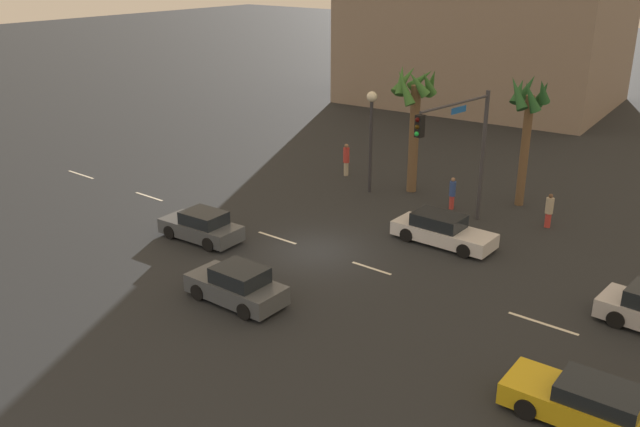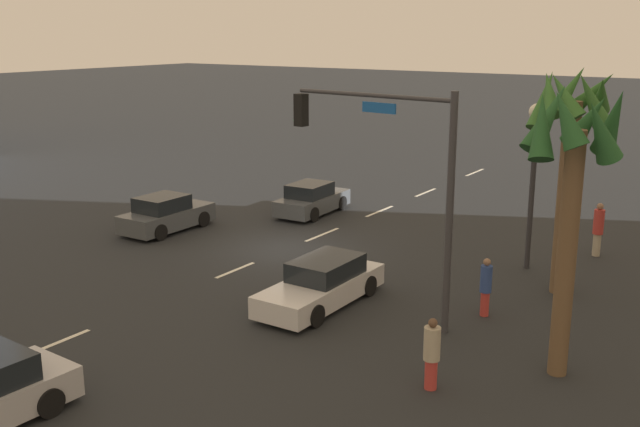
{
  "view_description": "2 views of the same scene",
  "coord_description": "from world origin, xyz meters",
  "px_view_note": "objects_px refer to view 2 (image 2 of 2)",
  "views": [
    {
      "loc": [
        17.51,
        -21.89,
        12.43
      ],
      "look_at": [
        -0.68,
        1.11,
        1.28
      ],
      "focal_mm": 38.69,
      "sensor_mm": 36.0,
      "label": 1
    },
    {
      "loc": [
        20.99,
        15.48,
        7.9
      ],
      "look_at": [
        -1.59,
        0.4,
        1.08
      ],
      "focal_mm": 41.36,
      "sensor_mm": 36.0,
      "label": 2
    }
  ],
  "objects_px": {
    "traffic_signal": "(393,164)",
    "pedestrian_2": "(432,352)",
    "car_3": "(166,215)",
    "pedestrian_0": "(598,228)",
    "palm_tree_1": "(570,129)",
    "car_2": "(322,284)",
    "pedestrian_1": "(486,286)",
    "palm_tree_0": "(572,163)",
    "streetlamp": "(535,153)",
    "car_0": "(312,200)"
  },
  "relations": [
    {
      "from": "car_2",
      "to": "pedestrian_0",
      "type": "height_order",
      "value": "pedestrian_0"
    },
    {
      "from": "car_2",
      "to": "traffic_signal",
      "type": "height_order",
      "value": "traffic_signal"
    },
    {
      "from": "pedestrian_2",
      "to": "palm_tree_1",
      "type": "xyz_separation_m",
      "value": [
        -8.01,
        0.5,
        4.16
      ]
    },
    {
      "from": "car_0",
      "to": "pedestrian_1",
      "type": "relative_size",
      "value": 2.38
    },
    {
      "from": "pedestrian_0",
      "to": "car_0",
      "type": "bearing_deg",
      "value": -87.32
    },
    {
      "from": "car_3",
      "to": "streetlamp",
      "type": "relative_size",
      "value": 0.71
    },
    {
      "from": "car_2",
      "to": "palm_tree_0",
      "type": "bearing_deg",
      "value": 84.95
    },
    {
      "from": "traffic_signal",
      "to": "car_2",
      "type": "bearing_deg",
      "value": -80.5
    },
    {
      "from": "car_3",
      "to": "palm_tree_0",
      "type": "distance_m",
      "value": 17.8
    },
    {
      "from": "car_0",
      "to": "car_2",
      "type": "height_order",
      "value": "car_0"
    },
    {
      "from": "car_2",
      "to": "pedestrian_0",
      "type": "distance_m",
      "value": 10.95
    },
    {
      "from": "palm_tree_1",
      "to": "car_0",
      "type": "bearing_deg",
      "value": -108.18
    },
    {
      "from": "pedestrian_1",
      "to": "pedestrian_0",
      "type": "bearing_deg",
      "value": 171.07
    },
    {
      "from": "car_3",
      "to": "traffic_signal",
      "type": "distance_m",
      "value": 12.73
    },
    {
      "from": "streetlamp",
      "to": "car_0",
      "type": "bearing_deg",
      "value": -102.08
    },
    {
      "from": "pedestrian_1",
      "to": "car_3",
      "type": "bearing_deg",
      "value": -96.16
    },
    {
      "from": "car_2",
      "to": "pedestrian_2",
      "type": "bearing_deg",
      "value": 58.59
    },
    {
      "from": "palm_tree_0",
      "to": "car_0",
      "type": "bearing_deg",
      "value": -125.19
    },
    {
      "from": "pedestrian_0",
      "to": "pedestrian_1",
      "type": "xyz_separation_m",
      "value": [
        7.63,
        -1.2,
        -0.13
      ]
    },
    {
      "from": "pedestrian_0",
      "to": "palm_tree_0",
      "type": "height_order",
      "value": "palm_tree_0"
    },
    {
      "from": "car_0",
      "to": "pedestrian_2",
      "type": "height_order",
      "value": "pedestrian_2"
    },
    {
      "from": "pedestrian_1",
      "to": "car_0",
      "type": "bearing_deg",
      "value": -123.31
    },
    {
      "from": "car_3",
      "to": "car_0",
      "type": "bearing_deg",
      "value": 149.22
    },
    {
      "from": "streetlamp",
      "to": "pedestrian_0",
      "type": "height_order",
      "value": "streetlamp"
    },
    {
      "from": "car_2",
      "to": "streetlamp",
      "type": "distance_m",
      "value": 8.42
    },
    {
      "from": "car_3",
      "to": "pedestrian_0",
      "type": "bearing_deg",
      "value": 111.82
    },
    {
      "from": "streetlamp",
      "to": "palm_tree_0",
      "type": "xyz_separation_m",
      "value": [
        7.29,
        3.13,
        1.07
      ]
    },
    {
      "from": "traffic_signal",
      "to": "palm_tree_0",
      "type": "height_order",
      "value": "palm_tree_0"
    },
    {
      "from": "car_0",
      "to": "pedestrian_1",
      "type": "distance_m",
      "value": 12.88
    },
    {
      "from": "car_3",
      "to": "palm_tree_0",
      "type": "height_order",
      "value": "palm_tree_0"
    },
    {
      "from": "traffic_signal",
      "to": "pedestrian_2",
      "type": "relative_size",
      "value": 3.78
    },
    {
      "from": "palm_tree_1",
      "to": "car_3",
      "type": "bearing_deg",
      "value": -83.82
    },
    {
      "from": "streetlamp",
      "to": "pedestrian_1",
      "type": "xyz_separation_m",
      "value": [
        4.85,
        0.4,
        -3.06
      ]
    },
    {
      "from": "traffic_signal",
      "to": "palm_tree_0",
      "type": "relative_size",
      "value": 0.94
    },
    {
      "from": "car_3",
      "to": "streetlamp",
      "type": "height_order",
      "value": "streetlamp"
    },
    {
      "from": "pedestrian_0",
      "to": "palm_tree_1",
      "type": "bearing_deg",
      "value": -0.87
    },
    {
      "from": "streetlamp",
      "to": "pedestrian_0",
      "type": "relative_size",
      "value": 2.88
    },
    {
      "from": "car_0",
      "to": "pedestrian_1",
      "type": "height_order",
      "value": "pedestrian_1"
    },
    {
      "from": "car_2",
      "to": "pedestrian_1",
      "type": "xyz_separation_m",
      "value": [
        -1.82,
        4.32,
        0.27
      ]
    },
    {
      "from": "car_2",
      "to": "palm_tree_1",
      "type": "relative_size",
      "value": 0.67
    },
    {
      "from": "streetlamp",
      "to": "pedestrian_2",
      "type": "distance_m",
      "value": 10.22
    },
    {
      "from": "car_0",
      "to": "pedestrian_0",
      "type": "bearing_deg",
      "value": 92.68
    },
    {
      "from": "streetlamp",
      "to": "pedestrian_1",
      "type": "bearing_deg",
      "value": 4.7
    },
    {
      "from": "car_2",
      "to": "palm_tree_1",
      "type": "xyz_separation_m",
      "value": [
        -4.98,
        5.45,
        4.41
      ]
    },
    {
      "from": "car_2",
      "to": "traffic_signal",
      "type": "relative_size",
      "value": 0.73
    },
    {
      "from": "car_0",
      "to": "pedestrian_0",
      "type": "xyz_separation_m",
      "value": [
        -0.56,
        11.96,
        0.39
      ]
    },
    {
      "from": "streetlamp",
      "to": "palm_tree_0",
      "type": "height_order",
      "value": "palm_tree_0"
    },
    {
      "from": "palm_tree_0",
      "to": "traffic_signal",
      "type": "bearing_deg",
      "value": -100.95
    },
    {
      "from": "streetlamp",
      "to": "palm_tree_0",
      "type": "distance_m",
      "value": 8.01
    },
    {
      "from": "car_3",
      "to": "pedestrian_0",
      "type": "height_order",
      "value": "pedestrian_0"
    }
  ]
}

